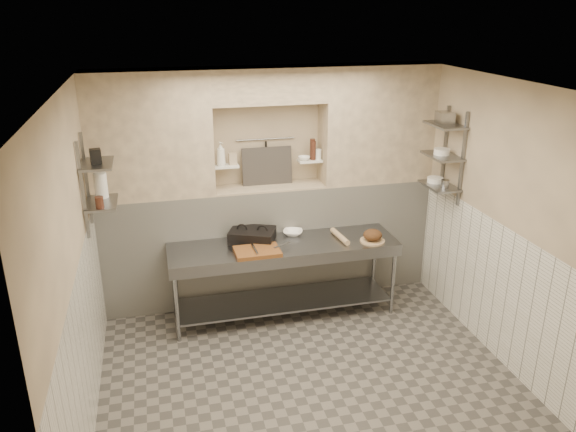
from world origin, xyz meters
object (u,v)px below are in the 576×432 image
object	(u,v)px
cutting_board	(257,252)
mixing_bowl	(293,233)
rolling_pin	(340,236)
bottle_soap	(221,154)
prep_table	(284,265)
bread_loaf	(373,235)
panini_press	(252,235)
bowl_alcove	(304,158)
jug_left	(101,185)

from	to	relation	value
cutting_board	mixing_bowl	size ratio (longest dim) A/B	2.17
rolling_pin	bottle_soap	world-z (taller)	bottle_soap
prep_table	bread_loaf	distance (m)	1.07
bottle_soap	panini_press	bearing A→B (deg)	-53.40
mixing_bowl	bottle_soap	size ratio (longest dim) A/B	0.84
prep_table	panini_press	distance (m)	0.50
mixing_bowl	prep_table	bearing A→B (deg)	-123.63
cutting_board	mixing_bowl	xyz separation A→B (m)	(0.51, 0.42, 0.01)
bottle_soap	bread_loaf	bearing A→B (deg)	-24.16
mixing_bowl	bowl_alcove	xyz separation A→B (m)	(0.21, 0.31, 0.81)
cutting_board	mixing_bowl	bearing A→B (deg)	39.61
panini_press	rolling_pin	bearing A→B (deg)	11.55
prep_table	jug_left	world-z (taller)	jug_left
cutting_board	panini_press	bearing A→B (deg)	88.23
rolling_pin	panini_press	bearing A→B (deg)	169.11
prep_table	jug_left	size ratio (longest dim) A/B	10.12
bread_loaf	jug_left	size ratio (longest dim) A/B	0.83
prep_table	panini_press	xyz separation A→B (m)	(-0.33, 0.19, 0.33)
prep_table	cutting_board	size ratio (longest dim) A/B	5.30
cutting_board	bowl_alcove	bearing A→B (deg)	45.34
panini_press	rolling_pin	size ratio (longest dim) A/B	1.43
panini_press	bread_loaf	bearing A→B (deg)	7.72
mixing_bowl	rolling_pin	xyz separation A→B (m)	(0.50, -0.25, 0.00)
panini_press	bread_loaf	distance (m)	1.37
bread_loaf	bowl_alcove	bearing A→B (deg)	130.86
prep_table	jug_left	bearing A→B (deg)	179.79
prep_table	bottle_soap	size ratio (longest dim) A/B	9.59
cutting_board	bottle_soap	xyz separation A→B (m)	(-0.26, 0.73, 0.93)
bowl_alcove	jug_left	size ratio (longest dim) A/B	0.55
cutting_board	prep_table	bearing A→B (deg)	26.10
cutting_board	rolling_pin	size ratio (longest dim) A/B	1.17
bottle_soap	jug_left	size ratio (longest dim) A/B	1.06
bread_loaf	prep_table	bearing A→B (deg)	171.11
mixing_bowl	bread_loaf	size ratio (longest dim) A/B	1.06
panini_press	cutting_board	bearing A→B (deg)	-69.33
panini_press	bottle_soap	world-z (taller)	bottle_soap
prep_table	mixing_bowl	bearing A→B (deg)	56.37
panini_press	cutting_board	world-z (taller)	panini_press
cutting_board	bread_loaf	xyz separation A→B (m)	(1.34, 0.01, 0.06)
rolling_pin	bowl_alcove	bearing A→B (deg)	116.93
rolling_pin	jug_left	distance (m)	2.68
panini_press	mixing_bowl	xyz separation A→B (m)	(0.49, 0.06, -0.04)
bowl_alcove	bread_loaf	bearing A→B (deg)	-49.14
mixing_bowl	panini_press	bearing A→B (deg)	-172.94
prep_table	panini_press	size ratio (longest dim) A/B	4.34
mixing_bowl	rolling_pin	world-z (taller)	rolling_pin
bread_loaf	rolling_pin	bearing A→B (deg)	154.85
prep_table	panini_press	world-z (taller)	panini_press
panini_press	bread_loaf	size ratio (longest dim) A/B	2.80
jug_left	bowl_alcove	bearing A→B (deg)	13.76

